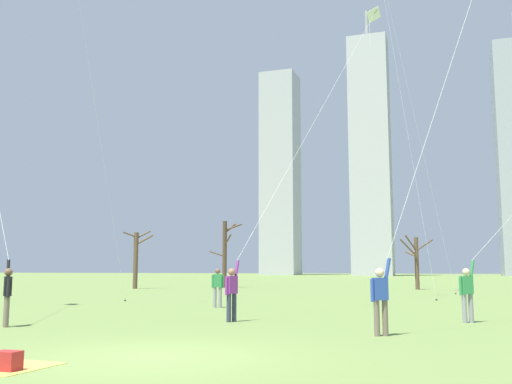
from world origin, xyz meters
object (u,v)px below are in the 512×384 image
at_px(bare_tree_right_of_center, 416,260).
at_px(kite_flyer_foreground_left_pink, 420,171).
at_px(picnic_spot, 2,363).
at_px(kite_flyer_midfield_right_white, 266,224).
at_px(bare_tree_left_of_center, 225,251).
at_px(distant_kite_drifting_right_red, 391,14).
at_px(bystander_watching_nearby, 218,286).
at_px(bare_tree_far_right_edge, 136,257).

bearing_deg(bare_tree_right_of_center, kite_flyer_foreground_left_pink, -86.60).
bearing_deg(picnic_spot, kite_flyer_midfield_right_white, 85.12).
bearing_deg(bare_tree_left_of_center, distant_kite_drifting_right_red, -27.53).
xyz_separation_m(kite_flyer_midfield_right_white, kite_flyer_foreground_left_pink, (5.33, -3.49, 1.00)).
bearing_deg(distant_kite_drifting_right_red, picnic_spot, -96.86).
height_order(kite_flyer_midfield_right_white, bystander_watching_nearby, kite_flyer_midfield_right_white).
height_order(distant_kite_drifting_right_red, bare_tree_left_of_center, distant_kite_drifting_right_red).
xyz_separation_m(distant_kite_drifting_right_red, bare_tree_far_right_edge, (-21.35, 3.14, -16.61)).
xyz_separation_m(distant_kite_drifting_right_red, bare_tree_left_of_center, (-15.41, 8.03, -16.00)).
bearing_deg(bare_tree_right_of_center, bare_tree_far_right_edge, -166.49).
height_order(bystander_watching_nearby, picnic_spot, bystander_watching_nearby).
relative_size(kite_flyer_foreground_left_pink, picnic_spot, 10.08).
bearing_deg(kite_flyer_midfield_right_white, bare_tree_left_of_center, 114.19).
bearing_deg(kite_flyer_midfield_right_white, picnic_spot, -94.88).
bearing_deg(bare_tree_right_of_center, bystander_watching_nearby, -105.20).
bearing_deg(kite_flyer_midfield_right_white, distant_kite_drifting_right_red, 82.04).
bearing_deg(bare_tree_left_of_center, bare_tree_far_right_edge, -140.55).
xyz_separation_m(bystander_watching_nearby, bare_tree_right_of_center, (6.73, 24.78, 1.41)).
xyz_separation_m(bystander_watching_nearby, distant_kite_drifting_right_red, (6.09, 16.36, 18.26)).
height_order(kite_flyer_midfield_right_white, bare_tree_far_right_edge, kite_flyer_midfield_right_white).
relative_size(kite_flyer_foreground_left_pink, bare_tree_right_of_center, 4.40).
height_order(kite_flyer_foreground_left_pink, picnic_spot, kite_flyer_foreground_left_pink).
bearing_deg(bare_tree_far_right_edge, bare_tree_left_of_center, 39.45).
bearing_deg(kite_flyer_midfield_right_white, kite_flyer_foreground_left_pink, -33.18).
distance_m(kite_flyer_foreground_left_pink, bare_tree_right_of_center, 32.05).
xyz_separation_m(kite_flyer_foreground_left_pink, bare_tree_left_of_center, (-17.94, 31.55, -0.98)).
xyz_separation_m(bare_tree_left_of_center, bare_tree_far_right_edge, (-5.94, -4.89, -0.61)).
bearing_deg(bystander_watching_nearby, kite_flyer_foreground_left_pink, -39.70).
relative_size(distant_kite_drifting_right_red, bare_tree_far_right_edge, 4.77).
bearing_deg(bare_tree_far_right_edge, picnic_spot, -62.86).
xyz_separation_m(kite_flyer_midfield_right_white, bare_tree_far_right_edge, (-18.55, 23.17, -0.59)).
height_order(bystander_watching_nearby, bare_tree_right_of_center, bare_tree_right_of_center).
relative_size(distant_kite_drifting_right_red, bare_tree_right_of_center, 5.40).
bearing_deg(kite_flyer_midfield_right_white, bare_tree_far_right_edge, 128.68).
xyz_separation_m(picnic_spot, bare_tree_left_of_center, (-11.65, 39.22, 3.07)).
bearing_deg(kite_flyer_foreground_left_pink, bare_tree_left_of_center, 119.62).
xyz_separation_m(distant_kite_drifting_right_red, picnic_spot, (-3.75, -31.19, -19.07)).
bearing_deg(kite_flyer_foreground_left_pink, kite_flyer_midfield_right_white, 146.82).
height_order(kite_flyer_midfield_right_white, distant_kite_drifting_right_red, distant_kite_drifting_right_red).
distance_m(kite_flyer_foreground_left_pink, distant_kite_drifting_right_red, 28.02).
xyz_separation_m(distant_kite_drifting_right_red, bare_tree_right_of_center, (0.64, 8.42, -16.85)).
xyz_separation_m(bare_tree_right_of_center, bare_tree_left_of_center, (-16.04, -0.39, 0.84)).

